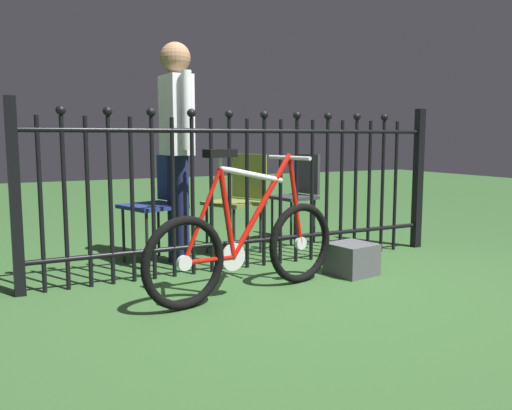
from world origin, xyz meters
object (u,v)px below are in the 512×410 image
person_visitor (177,132)px  bicycle (247,245)px  chair_charcoal (299,189)px  chair_navy (161,197)px  display_crate (352,259)px  chair_olive (240,194)px

person_visitor → bicycle: bearing=-84.0°
bicycle → chair_charcoal: (1.28, 1.43, 0.18)m
bicycle → person_visitor: (-0.11, 1.03, 0.73)m
bicycle → chair_charcoal: 1.92m
chair_navy → person_visitor: 0.56m
display_crate → chair_navy: bearing=136.1°
person_visitor → display_crate: person_visitor is taller
chair_navy → person_visitor: size_ratio=0.50×
bicycle → display_crate: (0.93, 0.11, -0.21)m
chair_navy → display_crate: (1.12, -1.08, -0.41)m
person_visitor → chair_navy: bearing=119.5°
bicycle → chair_charcoal: size_ratio=1.74×
chair_navy → person_visitor: person_visitor is taller
chair_charcoal → bicycle: bearing=-131.9°
chair_olive → bicycle: bearing=-113.7°
chair_olive → chair_navy: (-0.73, -0.02, 0.01)m
chair_olive → chair_navy: size_ratio=1.00×
bicycle → person_visitor: person_visitor is taller
person_visitor → display_crate: 1.68m
chair_olive → person_visitor: size_ratio=0.50×
chair_olive → chair_navy: same height
chair_charcoal → person_visitor: 1.54m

